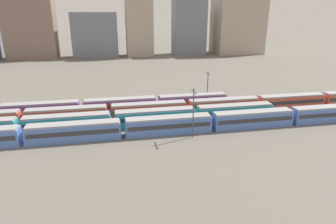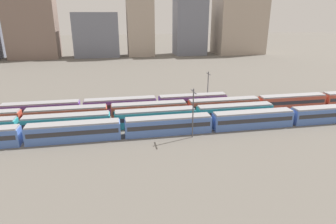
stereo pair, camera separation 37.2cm
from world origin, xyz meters
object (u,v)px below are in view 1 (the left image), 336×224
at_px(train_track_1, 112,120).
at_px(train_track_3, 120,105).
at_px(catenary_pole_1, 208,86).
at_px(catenary_pole_0, 193,111).
at_px(train_track_0, 169,125).
at_px(train_track_2, 187,108).

relative_size(train_track_1, train_track_3, 1.34).
xyz_separation_m(train_track_3, catenary_pole_1, (23.87, 2.80, 3.19)).
bearing_deg(catenary_pole_0, catenary_pole_1, 64.63).
bearing_deg(train_track_0, train_track_1, 155.60).
relative_size(train_track_1, train_track_2, 0.66).
height_order(train_track_0, train_track_1, same).
bearing_deg(catenary_pole_0, train_track_1, 153.26).
bearing_deg(train_track_1, catenary_pole_1, 26.95).
xyz_separation_m(train_track_1, train_track_3, (2.09, 10.40, -0.00)).
bearing_deg(train_track_0, train_track_3, 121.01).
xyz_separation_m(train_track_2, train_track_3, (-16.09, 5.20, -0.00)).
height_order(train_track_0, catenary_pole_1, catenary_pole_1).
relative_size(train_track_0, catenary_pole_1, 10.27).
bearing_deg(train_track_2, train_track_3, 162.09).
bearing_deg(train_track_2, train_track_1, -164.04).
bearing_deg(train_track_0, train_track_2, 57.14).
bearing_deg(train_track_3, train_track_1, -101.35).
bearing_deg(train_track_0, catenary_pole_0, -32.38).
xyz_separation_m(train_track_1, train_track_2, (18.18, 5.20, 0.00)).
relative_size(train_track_1, catenary_pole_1, 8.19).
distance_m(train_track_0, train_track_3, 18.20).
distance_m(train_track_1, train_track_2, 18.91).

